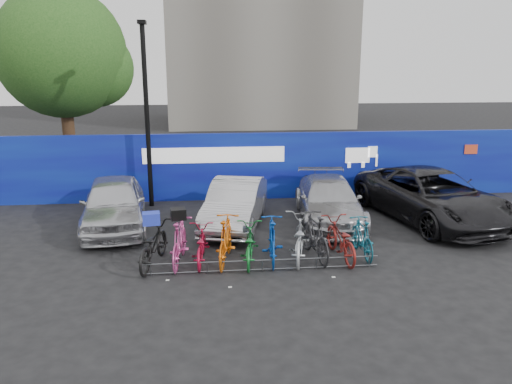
{
  "coord_description": "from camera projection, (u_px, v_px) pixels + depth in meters",
  "views": [
    {
      "loc": [
        -1.22,
        -11.51,
        4.77
      ],
      "look_at": [
        0.11,
        2.0,
        1.27
      ],
      "focal_mm": 35.0,
      "sensor_mm": 36.0,
      "label": 1
    }
  ],
  "objects": [
    {
      "name": "bike_2",
      "position": [
        200.0,
        245.0,
        12.22
      ],
      "size": [
        0.7,
        1.75,
        0.9
      ],
      "primitive_type": "imported",
      "rotation": [
        0.0,
        0.0,
        3.08
      ],
      "color": "#AF0F30",
      "rests_on": "ground"
    },
    {
      "name": "bike_0",
      "position": [
        153.0,
        245.0,
        12.05
      ],
      "size": [
        1.09,
        2.1,
        1.05
      ],
      "primitive_type": "imported",
      "rotation": [
        0.0,
        0.0,
        2.93
      ],
      "color": "black",
      "rests_on": "ground"
    },
    {
      "name": "hoarding",
      "position": [
        242.0,
        166.0,
        17.88
      ],
      "size": [
        22.0,
        0.18,
        2.4
      ],
      "color": "#0E0983",
      "rests_on": "ground"
    },
    {
      "name": "bike_6",
      "position": [
        299.0,
        238.0,
        12.46
      ],
      "size": [
        1.14,
        2.18,
        1.09
      ],
      "primitive_type": "imported",
      "rotation": [
        0.0,
        0.0,
        2.94
      ],
      "color": "#A4A9AC",
      "rests_on": "ground"
    },
    {
      "name": "car_1",
      "position": [
        235.0,
        204.0,
        15.02
      ],
      "size": [
        2.38,
        4.39,
        1.37
      ],
      "primitive_type": "imported",
      "rotation": [
        0.0,
        0.0,
        -0.23
      ],
      "color": "#A6A6AA",
      "rests_on": "ground"
    },
    {
      "name": "bike_5",
      "position": [
        272.0,
        240.0,
        12.3
      ],
      "size": [
        0.68,
        1.9,
        1.12
      ],
      "primitive_type": "imported",
      "rotation": [
        0.0,
        0.0,
        3.06
      ],
      "color": "#0A3FA5",
      "rests_on": "ground"
    },
    {
      "name": "bike_9",
      "position": [
        362.0,
        237.0,
        12.64
      ],
      "size": [
        0.5,
        1.68,
        1.0
      ],
      "primitive_type": "imported",
      "rotation": [
        0.0,
        0.0,
        3.16
      ],
      "color": "#10556B",
      "rests_on": "ground"
    },
    {
      "name": "car_0",
      "position": [
        114.0,
        203.0,
        14.78
      ],
      "size": [
        2.36,
        4.66,
        1.52
      ],
      "primitive_type": "imported",
      "rotation": [
        0.0,
        0.0,
        0.13
      ],
      "color": "silver",
      "rests_on": "ground"
    },
    {
      "name": "bike_8",
      "position": [
        340.0,
        239.0,
        12.47
      ],
      "size": [
        0.87,
        1.99,
        1.01
      ],
      "primitive_type": "imported",
      "rotation": [
        0.0,
        0.0,
        3.25
      ],
      "color": "maroon",
      "rests_on": "ground"
    },
    {
      "name": "bike_1",
      "position": [
        179.0,
        242.0,
        12.13
      ],
      "size": [
        0.74,
        1.96,
        1.15
      ],
      "primitive_type": "imported",
      "rotation": [
        0.0,
        0.0,
        3.03
      ],
      "color": "#C8418A",
      "rests_on": "ground"
    },
    {
      "name": "car_3",
      "position": [
        431.0,
        196.0,
        15.48
      ],
      "size": [
        3.79,
        6.16,
        1.59
      ],
      "primitive_type": "imported",
      "rotation": [
        0.0,
        0.0,
        0.21
      ],
      "color": "black",
      "rests_on": "ground"
    },
    {
      "name": "tree",
      "position": [
        68.0,
        56.0,
        20.19
      ],
      "size": [
        5.4,
        5.2,
        7.8
      ],
      "color": "#382314",
      "rests_on": "ground"
    },
    {
      "name": "ground",
      "position": [
        260.0,
        262.0,
        12.4
      ],
      "size": [
        100.0,
        100.0,
        0.0
      ],
      "primitive_type": "plane",
      "color": "black",
      "rests_on": "ground"
    },
    {
      "name": "bike_4",
      "position": [
        249.0,
        244.0,
        12.23
      ],
      "size": [
        0.83,
        1.86,
        0.95
      ],
      "primitive_type": "imported",
      "rotation": [
        0.0,
        0.0,
        3.03
      ],
      "color": "#14742A",
      "rests_on": "ground"
    },
    {
      "name": "bike_rack",
      "position": [
        262.0,
        265.0,
        11.78
      ],
      "size": [
        5.6,
        0.03,
        0.3
      ],
      "color": "#595B60",
      "rests_on": "ground"
    },
    {
      "name": "cargo_topcase",
      "position": [
        178.0,
        214.0,
        11.95
      ],
      "size": [
        0.4,
        0.37,
        0.26
      ],
      "primitive_type": "cube",
      "rotation": [
        0.0,
        0.0,
        0.16
      ],
      "color": "black",
      "rests_on": "bike_1"
    },
    {
      "name": "bike_7",
      "position": [
        315.0,
        236.0,
        12.49
      ],
      "size": [
        0.79,
        2.02,
        1.18
      ],
      "primitive_type": "imported",
      "rotation": [
        0.0,
        0.0,
        3.27
      ],
      "color": "#262628",
      "rests_on": "ground"
    },
    {
      "name": "car_2",
      "position": [
        329.0,
        201.0,
        15.43
      ],
      "size": [
        2.27,
        4.7,
        1.32
      ],
      "primitive_type": "imported",
      "rotation": [
        0.0,
        0.0,
        -0.09
      ],
      "color": "#A7A8AC",
      "rests_on": "ground"
    },
    {
      "name": "lamppost",
      "position": [
        147.0,
        111.0,
        16.49
      ],
      "size": [
        0.25,
        0.5,
        6.11
      ],
      "color": "black",
      "rests_on": "ground"
    },
    {
      "name": "bike_3",
      "position": [
        226.0,
        240.0,
        12.2
      ],
      "size": [
        0.9,
        2.03,
        1.18
      ],
      "primitive_type": "imported",
      "rotation": [
        0.0,
        0.0,
        2.96
      ],
      "color": "#D45A0C",
      "rests_on": "ground"
    },
    {
      "name": "cargo_crate",
      "position": [
        151.0,
        218.0,
        11.89
      ],
      "size": [
        0.44,
        0.36,
        0.29
      ],
      "primitive_type": "cube",
      "rotation": [
        0.0,
        0.0,
        0.13
      ],
      "color": "#2334C1",
      "rests_on": "bike_0"
    }
  ]
}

